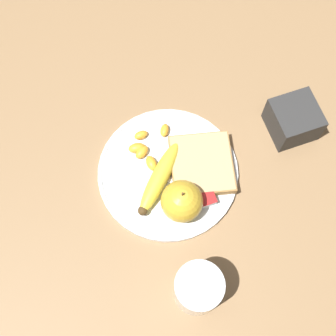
{
  "coord_description": "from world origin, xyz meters",
  "views": [
    {
      "loc": [
        -0.3,
        0.1,
        0.86
      ],
      "look_at": [
        0.0,
        0.0,
        0.03
      ],
      "focal_mm": 50.0,
      "sensor_mm": 36.0,
      "label": 1
    }
  ],
  "objects_px": {
    "jam_packet": "(206,197)",
    "condiment_caddy": "(293,120)",
    "juice_glass": "(198,289)",
    "bread_slice": "(202,164)",
    "apple": "(182,201)",
    "fork": "(161,177)",
    "plate": "(168,172)",
    "banana": "(159,178)"
  },
  "relations": [
    {
      "from": "fork",
      "to": "apple",
      "type": "bearing_deg",
      "value": -37.5
    },
    {
      "from": "plate",
      "to": "bread_slice",
      "type": "distance_m",
      "value": 0.07
    },
    {
      "from": "banana",
      "to": "bread_slice",
      "type": "height_order",
      "value": "banana"
    },
    {
      "from": "banana",
      "to": "bread_slice",
      "type": "xyz_separation_m",
      "value": [
        0.0,
        -0.09,
        -0.01
      ]
    },
    {
      "from": "apple",
      "to": "jam_packet",
      "type": "height_order",
      "value": "apple"
    },
    {
      "from": "apple",
      "to": "juice_glass",
      "type": "bearing_deg",
      "value": 169.7
    },
    {
      "from": "apple",
      "to": "jam_packet",
      "type": "xyz_separation_m",
      "value": [
        0.0,
        -0.05,
        -0.03
      ]
    },
    {
      "from": "apple",
      "to": "banana",
      "type": "distance_m",
      "value": 0.07
    },
    {
      "from": "fork",
      "to": "jam_packet",
      "type": "height_order",
      "value": "jam_packet"
    },
    {
      "from": "apple",
      "to": "fork",
      "type": "relative_size",
      "value": 0.54
    },
    {
      "from": "juice_glass",
      "to": "fork",
      "type": "bearing_deg",
      "value": -2.78
    },
    {
      "from": "jam_packet",
      "to": "apple",
      "type": "bearing_deg",
      "value": 91.6
    },
    {
      "from": "apple",
      "to": "bread_slice",
      "type": "xyz_separation_m",
      "value": [
        0.06,
        -0.06,
        -0.03
      ]
    },
    {
      "from": "bread_slice",
      "to": "plate",
      "type": "bearing_deg",
      "value": 80.15
    },
    {
      "from": "juice_glass",
      "to": "plate",
      "type": "bearing_deg",
      "value": -6.71
    },
    {
      "from": "plate",
      "to": "juice_glass",
      "type": "height_order",
      "value": "juice_glass"
    },
    {
      "from": "plate",
      "to": "jam_packet",
      "type": "xyz_separation_m",
      "value": [
        -0.07,
        -0.05,
        0.01
      ]
    },
    {
      "from": "banana",
      "to": "bread_slice",
      "type": "bearing_deg",
      "value": -89.03
    },
    {
      "from": "juice_glass",
      "to": "bread_slice",
      "type": "height_order",
      "value": "juice_glass"
    },
    {
      "from": "apple",
      "to": "condiment_caddy",
      "type": "distance_m",
      "value": 0.28
    },
    {
      "from": "apple",
      "to": "fork",
      "type": "distance_m",
      "value": 0.08
    },
    {
      "from": "fork",
      "to": "juice_glass",
      "type": "bearing_deg",
      "value": -54.23
    },
    {
      "from": "banana",
      "to": "jam_packet",
      "type": "distance_m",
      "value": 0.09
    },
    {
      "from": "juice_glass",
      "to": "bread_slice",
      "type": "distance_m",
      "value": 0.24
    },
    {
      "from": "fork",
      "to": "condiment_caddy",
      "type": "bearing_deg",
      "value": 42.6
    },
    {
      "from": "jam_packet",
      "to": "condiment_caddy",
      "type": "relative_size",
      "value": 0.44
    },
    {
      "from": "plate",
      "to": "condiment_caddy",
      "type": "bearing_deg",
      "value": -87.12
    },
    {
      "from": "juice_glass",
      "to": "banana",
      "type": "distance_m",
      "value": 0.22
    },
    {
      "from": "apple",
      "to": "jam_packet",
      "type": "distance_m",
      "value": 0.06
    },
    {
      "from": "banana",
      "to": "jam_packet",
      "type": "xyz_separation_m",
      "value": [
        -0.06,
        -0.07,
        -0.01
      ]
    },
    {
      "from": "bread_slice",
      "to": "condiment_caddy",
      "type": "relative_size",
      "value": 1.7
    },
    {
      "from": "condiment_caddy",
      "to": "apple",
      "type": "bearing_deg",
      "value": 108.56
    },
    {
      "from": "jam_packet",
      "to": "condiment_caddy",
      "type": "bearing_deg",
      "value": -68.03
    },
    {
      "from": "jam_packet",
      "to": "plate",
      "type": "bearing_deg",
      "value": 33.28
    },
    {
      "from": "juice_glass",
      "to": "jam_packet",
      "type": "relative_size",
      "value": 2.73
    },
    {
      "from": "plate",
      "to": "banana",
      "type": "relative_size",
      "value": 2.01
    },
    {
      "from": "juice_glass",
      "to": "fork",
      "type": "distance_m",
      "value": 0.23
    },
    {
      "from": "jam_packet",
      "to": "condiment_caddy",
      "type": "height_order",
      "value": "condiment_caddy"
    },
    {
      "from": "banana",
      "to": "condiment_caddy",
      "type": "height_order",
      "value": "condiment_caddy"
    },
    {
      "from": "juice_glass",
      "to": "apple",
      "type": "height_order",
      "value": "juice_glass"
    },
    {
      "from": "fork",
      "to": "jam_packet",
      "type": "distance_m",
      "value": 0.09
    },
    {
      "from": "condiment_caddy",
      "to": "bread_slice",
      "type": "bearing_deg",
      "value": 96.96
    }
  ]
}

